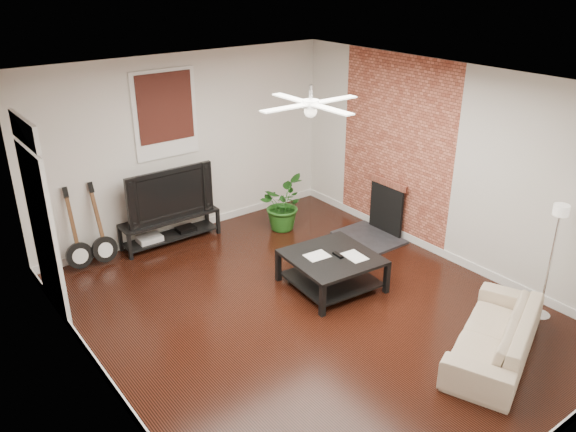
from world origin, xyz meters
The scene contains 14 objects.
room centered at (0.00, 0.00, 1.40)m, with size 5.01×6.01×2.81m.
brick_accent centered at (2.49, 1.00, 1.40)m, with size 0.02×2.20×2.80m, color brown.
fireplace centered at (2.20, 1.00, 0.46)m, with size 0.80×1.10×0.92m, color black.
window_back centered at (-0.30, 2.97, 1.95)m, with size 1.00×0.06×1.30m, color #33120E.
door_left centered at (-2.46, 1.90, 1.25)m, with size 0.08×1.00×2.50m, color white.
tv_stand centered at (-0.47, 2.78, 0.21)m, with size 1.53×0.41×0.43m, color black.
tv centered at (-0.47, 2.80, 0.82)m, with size 1.37×0.18×0.79m, color black.
coffee_table centered at (0.63, 0.27, 0.23)m, with size 1.09×1.09×0.46m, color black.
sofa centered at (1.10, -1.91, 0.27)m, with size 1.82×0.71×0.53m, color tan.
floor_lamp centered at (2.20, -1.81, 0.74)m, with size 0.24×0.24×1.49m, color silver, non-canonical shape.
potted_plant centered at (1.19, 2.16, 0.43)m, with size 0.77×0.66×0.85m, color #205919.
guitar_left centered at (-1.88, 2.75, 0.61)m, with size 0.37×0.26×1.21m, color black, non-canonical shape.
guitar_right centered at (-1.53, 2.72, 0.61)m, with size 0.37×0.26×1.21m, color black, non-canonical shape.
ceiling_fan centered at (0.00, 0.00, 2.60)m, with size 1.24×1.24×0.32m, color white, non-canonical shape.
Camera 1 is at (-3.86, -4.70, 3.98)m, focal length 35.89 mm.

